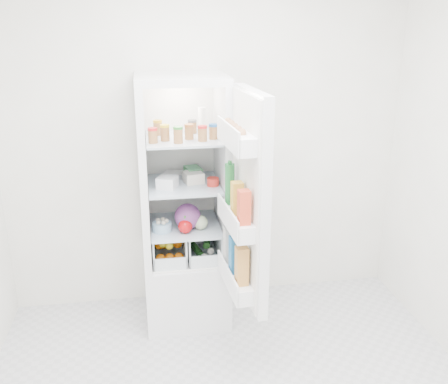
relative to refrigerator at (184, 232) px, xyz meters
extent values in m
cube|color=silver|center=(0.20, 0.25, 0.63)|extent=(3.00, 0.02, 2.60)
cube|color=white|center=(0.00, -0.04, -0.42)|extent=(0.60, 0.60, 0.50)
cube|color=white|center=(0.00, -0.04, 1.11)|extent=(0.60, 0.60, 0.05)
cube|color=white|center=(0.00, 0.24, 0.46)|extent=(0.60, 0.05, 1.25)
cube|color=white|center=(-0.28, -0.04, 0.46)|extent=(0.05, 0.60, 1.25)
cube|color=white|center=(0.27, -0.04, 0.46)|extent=(0.05, 0.60, 1.25)
cube|color=white|center=(0.00, 0.21, 0.46)|extent=(0.50, 0.01, 1.25)
sphere|color=white|center=(0.00, 0.17, 1.04)|extent=(0.05, 0.05, 0.05)
cube|color=#ADBDCB|center=(0.00, -0.06, 0.07)|extent=(0.49, 0.53, 0.01)
cube|color=#ADBDCB|center=(0.00, -0.06, 0.38)|extent=(0.49, 0.53, 0.02)
cube|color=#ADBDCB|center=(0.00, -0.06, 0.71)|extent=(0.49, 0.53, 0.02)
cylinder|color=#B21919|center=(-0.20, -0.20, 0.76)|extent=(0.06, 0.06, 0.08)
cylinder|color=gold|center=(-0.12, -0.15, 0.76)|extent=(0.06, 0.06, 0.08)
cylinder|color=#267226|center=(-0.04, -0.23, 0.76)|extent=(0.06, 0.06, 0.08)
cylinder|color=brown|center=(0.04, -0.13, 0.76)|extent=(0.06, 0.06, 0.08)
cylinder|color=#B21919|center=(0.12, -0.20, 0.76)|extent=(0.06, 0.06, 0.08)
cylinder|color=#194C8C|center=(0.20, -0.15, 0.76)|extent=(0.06, 0.06, 0.08)
cylinder|color=#BF8C19|center=(-0.16, 0.03, 0.76)|extent=(0.06, 0.06, 0.08)
cylinder|color=#4C4C4C|center=(0.08, 0.05, 0.76)|extent=(0.06, 0.06, 0.08)
cylinder|color=white|center=(0.15, 0.03, 0.81)|extent=(0.07, 0.07, 0.18)
cube|color=white|center=(-0.12, -0.14, 0.43)|extent=(0.16, 0.16, 0.08)
cube|color=silver|center=(0.07, -0.05, 0.43)|extent=(0.15, 0.15, 0.07)
cylinder|color=red|center=(0.19, -0.14, 0.42)|extent=(0.11, 0.11, 0.06)
cube|color=#B7B7BB|center=(-0.05, 0.10, 0.41)|extent=(0.18, 0.16, 0.04)
cube|color=#469A5B|center=(0.08, 0.05, 0.43)|extent=(0.13, 0.16, 0.08)
sphere|color=#521D55|center=(0.01, -0.13, 0.17)|extent=(0.18, 0.18, 0.18)
sphere|color=red|center=(-0.01, -0.21, 0.13)|extent=(0.10, 0.10, 0.10)
cylinder|color=#97C3E2|center=(-0.17, -0.15, 0.11)|extent=(0.17, 0.17, 0.06)
sphere|color=#B0C594|center=(0.10, -0.16, 0.13)|extent=(0.10, 0.10, 0.10)
sphere|color=orange|center=(-0.19, -0.18, -0.12)|extent=(0.07, 0.07, 0.07)
sphere|color=orange|center=(-0.12, -0.18, -0.12)|extent=(0.07, 0.07, 0.07)
sphere|color=orange|center=(-0.06, -0.18, -0.12)|extent=(0.07, 0.07, 0.07)
sphere|color=orange|center=(-0.19, -0.06, -0.06)|extent=(0.07, 0.07, 0.07)
sphere|color=orange|center=(-0.12, -0.06, -0.06)|extent=(0.07, 0.07, 0.07)
sphere|color=orange|center=(-0.06, -0.06, -0.06)|extent=(0.07, 0.07, 0.07)
sphere|color=orange|center=(-0.15, 0.06, -0.12)|extent=(0.07, 0.07, 0.07)
sphere|color=yellow|center=(-0.16, -0.12, -0.03)|extent=(0.06, 0.06, 0.06)
sphere|color=yellow|center=(-0.09, -0.01, -0.03)|extent=(0.06, 0.06, 0.06)
sphere|color=yellow|center=(-0.12, -0.16, -0.03)|extent=(0.06, 0.06, 0.06)
cylinder|color=#174517|center=(0.08, -0.06, -0.13)|extent=(0.09, 0.21, 0.05)
cylinder|color=#174517|center=(0.16, -0.01, -0.08)|extent=(0.08, 0.21, 0.05)
sphere|color=white|center=(0.12, -0.18, -0.13)|extent=(0.05, 0.05, 0.05)
sphere|color=white|center=(0.17, -0.16, -0.10)|extent=(0.05, 0.05, 0.05)
cube|color=white|center=(0.35, -0.63, 0.46)|extent=(0.10, 0.60, 1.30)
cube|color=white|center=(0.32, -0.64, 0.46)|extent=(0.05, 0.56, 1.26)
cube|color=white|center=(0.27, -0.64, 0.83)|extent=(0.14, 0.51, 0.10)
cube|color=white|center=(0.27, -0.64, 0.33)|extent=(0.14, 0.51, 0.10)
cube|color=white|center=(0.27, -0.64, -0.07)|extent=(0.14, 0.51, 0.10)
sphere|color=#9B6846|center=(0.27, -0.76, 0.89)|extent=(0.05, 0.05, 0.05)
sphere|color=#9B6846|center=(0.26, -0.68, 0.89)|extent=(0.05, 0.05, 0.05)
sphere|color=#9B6846|center=(0.26, -0.60, 0.89)|extent=(0.05, 0.05, 0.05)
sphere|color=#9B6846|center=(0.25, -0.52, 0.89)|extent=(0.05, 0.05, 0.05)
sphere|color=#9B6846|center=(0.25, -0.44, 0.89)|extent=(0.05, 0.05, 0.05)
cylinder|color=#1B602A|center=(0.25, -0.49, 0.51)|extent=(0.06, 0.06, 0.26)
cube|color=gold|center=(0.26, -0.67, 0.48)|extent=(0.07, 0.07, 0.20)
cube|color=#E84829|center=(0.27, -0.82, 0.48)|extent=(0.07, 0.07, 0.20)
cube|color=silver|center=(0.25, -0.49, 0.10)|extent=(0.07, 0.07, 0.24)
cube|color=#2370B0|center=(0.26, -0.64, 0.10)|extent=(0.07, 0.07, 0.24)
cube|color=gold|center=(0.27, -0.79, 0.10)|extent=(0.07, 0.07, 0.24)
camera|label=1|loc=(-0.26, -3.36, 1.48)|focal=40.00mm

